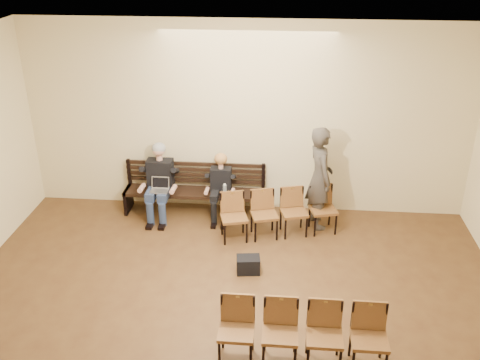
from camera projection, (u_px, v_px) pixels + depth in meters
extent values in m
cube|color=beige|center=(247.00, 119.00, 9.52)|extent=(8.00, 0.02, 3.50)
cube|color=white|center=(201.00, 117.00, 4.27)|extent=(8.00, 10.00, 0.02)
cube|color=black|center=(195.00, 202.00, 9.94)|extent=(2.60, 0.90, 0.45)
cube|color=silver|center=(159.00, 193.00, 9.51)|extent=(0.36, 0.31, 0.23)
cylinder|color=silver|center=(225.00, 195.00, 9.45)|extent=(0.07, 0.07, 0.22)
cube|color=black|center=(248.00, 265.00, 8.26)|extent=(0.38, 0.29, 0.26)
imported|color=#3A352F|center=(320.00, 170.00, 9.18)|extent=(0.70, 0.89, 2.13)
cube|color=brown|center=(279.00, 214.00, 9.14)|extent=(2.05, 0.95, 0.82)
cube|color=brown|center=(302.00, 336.00, 6.42)|extent=(2.03, 0.46, 0.84)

